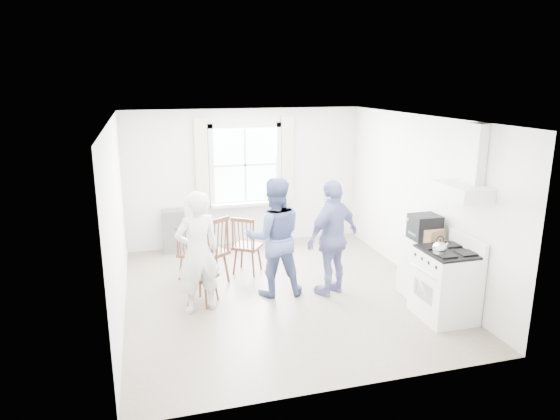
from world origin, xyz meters
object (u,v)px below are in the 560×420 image
at_px(gas_stove, 445,284).
at_px(windsor_chair_a, 215,244).
at_px(windsor_chair_b, 189,248).
at_px(person_mid, 274,237).
at_px(stereo_stack, 425,227).
at_px(person_right, 333,238).
at_px(person_left, 198,252).
at_px(low_cabinet, 422,267).
at_px(windsor_chair_c, 208,269).

xyz_separation_m(gas_stove, windsor_chair_a, (-2.80, 1.90, 0.19)).
xyz_separation_m(windsor_chair_b, person_mid, (1.17, -0.88, 0.34)).
bearing_deg(windsor_chair_a, person_mid, -34.75).
bearing_deg(stereo_stack, windsor_chair_b, 154.05).
bearing_deg(person_mid, gas_stove, 151.32).
height_order(stereo_stack, person_right, person_right).
relative_size(person_left, person_mid, 0.96).
relative_size(person_left, person_right, 0.98).
bearing_deg(low_cabinet, gas_stove, -95.68).
bearing_deg(low_cabinet, stereo_stack, -126.60).
height_order(windsor_chair_b, person_left, person_left).
xyz_separation_m(stereo_stack, person_right, (-1.21, 0.49, -0.21)).
distance_m(stereo_stack, person_mid, 2.16).
bearing_deg(person_right, windsor_chair_b, -55.85).
distance_m(low_cabinet, windsor_chair_b, 3.58).
bearing_deg(person_right, low_cabinet, 132.39).
bearing_deg(gas_stove, windsor_chair_c, 157.38).
height_order(stereo_stack, windsor_chair_b, stereo_stack).
height_order(windsor_chair_a, person_mid, person_mid).
height_order(windsor_chair_b, person_right, person_right).
bearing_deg(stereo_stack, person_right, 158.09).
relative_size(stereo_stack, person_right, 0.23).
distance_m(gas_stove, person_left, 3.35).
relative_size(windsor_chair_a, person_right, 0.64).
distance_m(person_left, person_mid, 1.18).
height_order(stereo_stack, windsor_chair_c, stereo_stack).
xyz_separation_m(gas_stove, person_mid, (-2.00, 1.35, 0.40)).
bearing_deg(stereo_stack, person_left, 172.44).
bearing_deg(windsor_chair_b, person_right, -28.26).
bearing_deg(windsor_chair_c, person_left, -132.08).
xyz_separation_m(low_cabinet, person_right, (-1.23, 0.45, 0.42)).
bearing_deg(person_left, person_mid, 178.68).
distance_m(gas_stove, low_cabinet, 0.70).
relative_size(low_cabinet, windsor_chair_c, 1.03).
bearing_deg(stereo_stack, windsor_chair_a, 156.41).
bearing_deg(stereo_stack, person_mid, 161.41).
height_order(stereo_stack, windsor_chair_a, stereo_stack).
height_order(person_mid, person_right, person_mid).
relative_size(windsor_chair_a, windsor_chair_b, 1.24).
bearing_deg(windsor_chair_b, person_mid, -36.82).
relative_size(gas_stove, person_mid, 0.63).
bearing_deg(windsor_chair_a, windsor_chair_c, -107.19).
relative_size(stereo_stack, windsor_chair_b, 0.45).
xyz_separation_m(windsor_chair_a, person_mid, (0.80, -0.55, 0.21)).
xyz_separation_m(low_cabinet, windsor_chair_b, (-3.24, 1.53, 0.09)).
relative_size(stereo_stack, person_left, 0.23).
xyz_separation_m(low_cabinet, windsor_chair_c, (-3.07, 0.55, 0.08)).
relative_size(low_cabinet, windsor_chair_b, 1.01).
bearing_deg(person_right, stereo_stack, 130.51).
bearing_deg(windsor_chair_c, low_cabinet, -10.15).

